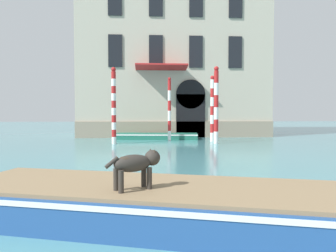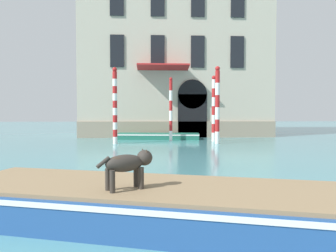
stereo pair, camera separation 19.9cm
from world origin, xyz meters
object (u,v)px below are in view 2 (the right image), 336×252
(mooring_pole_1, at_px, (214,108))
(mooring_pole_3, at_px, (217,105))
(dog_on_deck, at_px, (129,163))
(mooring_pole_0, at_px, (171,109))
(boat_foreground, at_px, (150,202))
(boat_moored_near_palazzo, at_px, (158,136))
(mooring_pole_2, at_px, (115,105))

(mooring_pole_1, distance_m, mooring_pole_3, 1.36)
(dog_on_deck, xyz_separation_m, mooring_pole_0, (1.59, 15.11, 0.96))
(boat_foreground, distance_m, boat_moored_near_palazzo, 16.28)
(dog_on_deck, height_order, mooring_pole_0, mooring_pole_0)
(dog_on_deck, bearing_deg, mooring_pole_2, 69.11)
(boat_foreground, height_order, mooring_pole_3, mooring_pole_3)
(mooring_pole_1, bearing_deg, mooring_pole_2, -168.23)
(boat_foreground, distance_m, mooring_pole_2, 13.36)
(dog_on_deck, bearing_deg, mooring_pole_0, 56.04)
(mooring_pole_0, height_order, mooring_pole_2, mooring_pole_2)
(mooring_pole_0, bearing_deg, mooring_pole_3, -36.91)
(mooring_pole_0, xyz_separation_m, mooring_pole_1, (2.58, -0.55, 0.04))
(boat_foreground, distance_m, mooring_pole_1, 14.90)
(mooring_pole_3, bearing_deg, boat_moored_near_palazzo, 134.98)
(mooring_pole_0, height_order, mooring_pole_1, mooring_pole_1)
(mooring_pole_2, relative_size, mooring_pole_3, 0.98)
(mooring_pole_2, bearing_deg, mooring_pole_0, 28.49)
(mooring_pole_3, bearing_deg, boat_foreground, -106.22)
(boat_moored_near_palazzo, relative_size, mooring_pole_0, 1.44)
(boat_foreground, relative_size, dog_on_deck, 8.57)
(mooring_pole_2, height_order, mooring_pole_3, mooring_pole_3)
(boat_moored_near_palazzo, distance_m, mooring_pole_3, 5.10)
(dog_on_deck, xyz_separation_m, mooring_pole_3, (4.11, 13.22, 1.19))
(boat_foreground, bearing_deg, mooring_pole_1, 90.99)
(dog_on_deck, distance_m, mooring_pole_1, 15.18)
(boat_moored_near_palazzo, height_order, mooring_pole_0, mooring_pole_0)
(mooring_pole_0, distance_m, mooring_pole_1, 2.63)
(dog_on_deck, bearing_deg, mooring_pole_1, 46.08)
(mooring_pole_2, bearing_deg, mooring_pole_1, 11.77)
(dog_on_deck, height_order, mooring_pole_1, mooring_pole_1)
(mooring_pole_1, bearing_deg, mooring_pole_0, 168.00)
(boat_moored_near_palazzo, bearing_deg, mooring_pole_1, -23.33)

